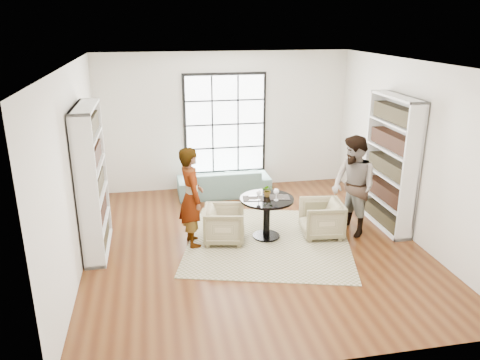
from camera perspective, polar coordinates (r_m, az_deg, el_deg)
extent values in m
plane|color=#563014|center=(8.05, 1.64, -7.78)|extent=(6.00, 6.00, 0.00)
plane|color=silver|center=(10.36, -1.87, 7.14)|extent=(5.50, 0.00, 5.50)
plane|color=silver|center=(7.42, -19.48, 1.25)|extent=(0.00, 6.00, 6.00)
plane|color=silver|center=(8.51, 20.18, 3.35)|extent=(0.00, 6.00, 6.00)
plane|color=silver|center=(4.80, 9.55, -7.51)|extent=(5.50, 0.00, 5.50)
plane|color=white|center=(7.21, 1.86, 14.02)|extent=(6.00, 6.00, 0.00)
cube|color=black|center=(10.35, -1.85, 6.85)|extent=(1.82, 0.06, 2.22)
cube|color=white|center=(10.31, -1.81, 6.80)|extent=(1.70, 0.02, 2.10)
cube|color=tan|center=(8.16, 3.51, -7.37)|extent=(3.35, 3.35, 0.01)
cylinder|color=black|center=(8.28, 3.21, -6.85)|extent=(0.47, 0.47, 0.04)
cylinder|color=black|center=(8.14, 3.25, -4.70)|extent=(0.12, 0.12, 0.66)
cylinder|color=black|center=(8.00, 3.30, -2.34)|extent=(0.92, 0.92, 0.04)
imported|color=slate|center=(10.14, -1.99, -0.24)|extent=(1.98, 0.79, 0.58)
imported|color=tan|center=(8.02, -1.89, -5.42)|extent=(0.80, 0.78, 0.62)
imported|color=#C0AF89|center=(8.34, 9.90, -4.65)|extent=(0.78, 0.76, 0.64)
imported|color=gray|center=(7.75, -5.95, -2.09)|extent=(0.49, 0.67, 1.70)
imported|color=gray|center=(8.34, 13.66, -0.75)|extent=(0.86, 1.00, 1.77)
cube|color=black|center=(7.95, 1.59, -2.27)|extent=(0.37, 0.30, 0.01)
cube|color=black|center=(8.03, 4.83, -2.11)|extent=(0.37, 0.30, 0.01)
cylinder|color=silver|center=(7.89, 2.29, -2.44)|extent=(0.06, 0.06, 0.01)
cylinder|color=silver|center=(7.87, 2.30, -2.10)|extent=(0.01, 0.01, 0.10)
sphere|color=maroon|center=(7.84, 2.31, -1.56)|extent=(0.08, 0.08, 0.08)
ellipsoid|color=white|center=(7.84, 2.31, -1.56)|extent=(0.08, 0.08, 0.09)
cylinder|color=silver|center=(7.90, 4.42, -2.45)|extent=(0.08, 0.08, 0.01)
cylinder|color=silver|center=(7.88, 4.43, -2.05)|extent=(0.01, 0.01, 0.12)
sphere|color=maroon|center=(7.85, 4.44, -1.43)|extent=(0.09, 0.09, 0.09)
ellipsoid|color=white|center=(7.85, 4.44, -1.43)|extent=(0.09, 0.09, 0.10)
imported|color=gray|center=(8.03, 3.40, -1.27)|extent=(0.24, 0.22, 0.22)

